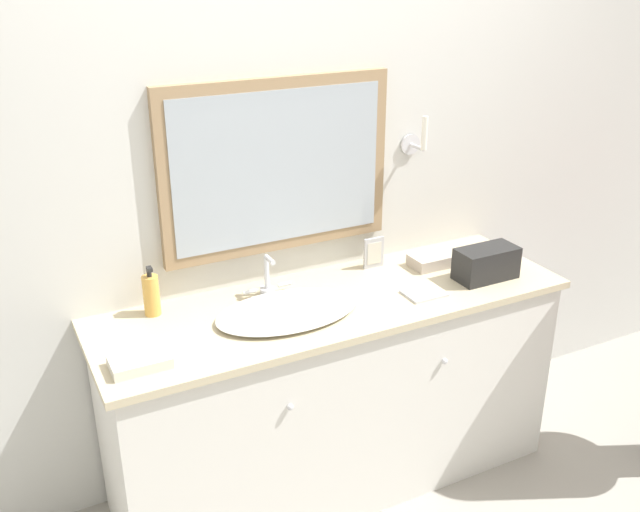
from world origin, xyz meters
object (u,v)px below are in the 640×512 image
object	(u,v)px
appliance_box	(486,263)
soap_bottle	(151,295)
sink_basin	(287,310)
picture_frame	(374,253)

from	to	relation	value
appliance_box	soap_bottle	bearing A→B (deg)	166.50
sink_basin	appliance_box	world-z (taller)	sink_basin
appliance_box	picture_frame	size ratio (longest dim) A/B	1.91
appliance_box	picture_frame	bearing A→B (deg)	139.16
appliance_box	sink_basin	bearing A→B (deg)	174.33
soap_bottle	picture_frame	xyz separation A→B (m)	(0.96, -0.01, -0.01)
sink_basin	appliance_box	xyz separation A→B (m)	(0.87, -0.09, 0.05)
sink_basin	picture_frame	size ratio (longest dim) A/B	4.12
sink_basin	soap_bottle	xyz separation A→B (m)	(-0.45, 0.23, 0.06)
sink_basin	picture_frame	bearing A→B (deg)	23.47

